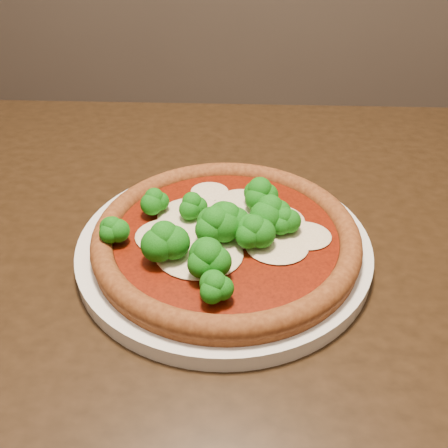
{
  "coord_description": "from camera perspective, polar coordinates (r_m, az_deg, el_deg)",
  "views": [
    {
      "loc": [
        0.27,
        -0.39,
        1.11
      ],
      "look_at": [
        0.23,
        0.03,
        0.79
      ],
      "focal_mm": 40.0,
      "sensor_mm": 36.0,
      "label": 1
    }
  ],
  "objects": [
    {
      "name": "plate",
      "position": [
        0.55,
        0.0,
        -2.59
      ],
      "size": [
        0.32,
        0.32,
        0.02
      ],
      "primitive_type": "cylinder",
      "color": "white",
      "rests_on": "dining_table"
    },
    {
      "name": "pizza",
      "position": [
        0.53,
        0.06,
        -1.04
      ],
      "size": [
        0.28,
        0.28,
        0.06
      ],
      "rotation": [
        0.0,
        0.0,
        0.09
      ],
      "color": "brown",
      "rests_on": "plate"
    },
    {
      "name": "dining_table",
      "position": [
        0.6,
        -1.61,
        -11.97
      ],
      "size": [
        1.2,
        0.94,
        0.75
      ],
      "rotation": [
        0.0,
        0.0,
        0.05
      ],
      "color": "black",
      "rests_on": "floor"
    }
  ]
}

